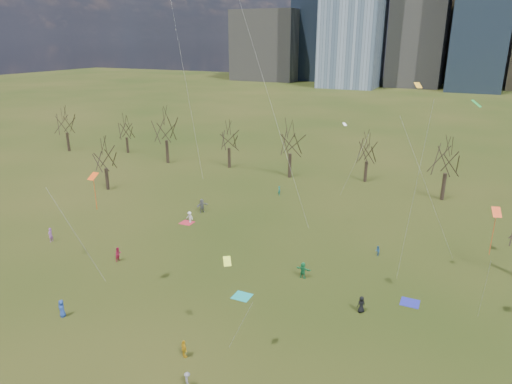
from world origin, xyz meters
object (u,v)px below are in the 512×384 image
at_px(blanket_crimson, 187,223).
at_px(person_0, 62,308).
at_px(person_2, 118,254).
at_px(blanket_teal, 242,296).
at_px(person_4, 184,349).
at_px(blanket_navy, 410,303).

distance_m(blanket_crimson, person_0, 21.77).
bearing_deg(person_2, blanket_teal, -92.48).
xyz_separation_m(blanket_crimson, person_2, (-0.68, -11.78, 0.76)).
xyz_separation_m(person_0, person_4, (12.16, 0.03, -0.06)).
height_order(person_0, person_4, person_0).
distance_m(blanket_navy, person_0, 29.99).
xyz_separation_m(blanket_navy, person_0, (-26.17, -14.63, 0.76)).
height_order(person_2, person_4, person_2).
distance_m(blanket_teal, blanket_crimson, 18.87).
xyz_separation_m(blanket_teal, person_4, (-0.08, -9.17, 0.70)).
relative_size(blanket_crimson, person_0, 1.03).
bearing_deg(blanket_navy, blanket_crimson, 165.92).
distance_m(blanket_navy, blanket_crimson, 28.96).
bearing_deg(blanket_navy, blanket_teal, -158.72).
distance_m(blanket_navy, person_4, 20.24).
bearing_deg(blanket_crimson, person_0, -84.93).
bearing_deg(blanket_crimson, person_4, -56.94).
height_order(person_0, person_2, person_2).
height_order(blanket_teal, person_4, person_4).
bearing_deg(blanket_teal, person_0, -143.05).
bearing_deg(blanket_navy, person_2, -170.65).
bearing_deg(blanket_teal, person_4, -90.47).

